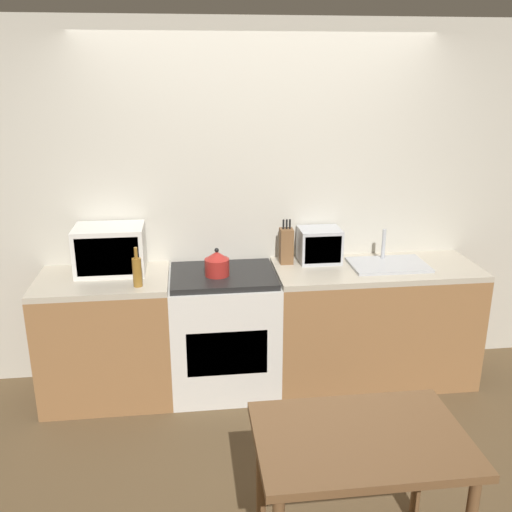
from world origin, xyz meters
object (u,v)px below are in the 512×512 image
at_px(stove_range, 224,332).
at_px(kettle, 217,264).
at_px(bottle, 137,271).
at_px(dining_table, 360,454).
at_px(toaster_oven, 319,245).
at_px(microwave, 110,250).

xyz_separation_m(stove_range, kettle, (-0.04, -0.03, 0.54)).
relative_size(bottle, dining_table, 0.28).
relative_size(toaster_oven, dining_table, 0.32).
height_order(stove_range, dining_table, stove_range).
relative_size(stove_range, toaster_oven, 2.97).
bearing_deg(kettle, stove_range, 39.35).
bearing_deg(toaster_oven, dining_table, -97.06).
height_order(kettle, microwave, microwave).
xyz_separation_m(stove_range, microwave, (-0.77, 0.12, 0.62)).
relative_size(microwave, bottle, 1.77).
distance_m(kettle, microwave, 0.75).
height_order(stove_range, bottle, bottle).
distance_m(bottle, dining_table, 1.87).
height_order(microwave, bottle, microwave).
height_order(stove_range, kettle, kettle).
distance_m(stove_range, bottle, 0.82).
bearing_deg(dining_table, kettle, 108.25).
distance_m(microwave, dining_table, 2.24).
relative_size(stove_range, kettle, 4.56).
height_order(microwave, toaster_oven, microwave).
relative_size(microwave, dining_table, 0.50).
xyz_separation_m(microwave, bottle, (0.20, -0.30, -0.06)).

